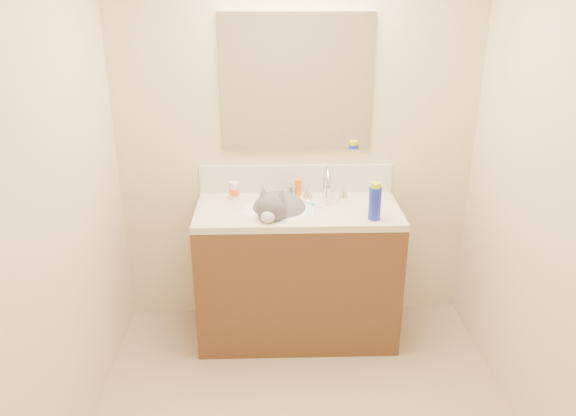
{
  "coord_description": "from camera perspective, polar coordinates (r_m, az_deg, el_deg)",
  "views": [
    {
      "loc": [
        -0.15,
        -2.08,
        2.1
      ],
      "look_at": [
        -0.06,
        0.92,
        0.88
      ],
      "focal_mm": 35.0,
      "sensor_mm": 36.0,
      "label": 1
    }
  ],
  "objects": [
    {
      "name": "backsplash",
      "position": [
        3.51,
        0.83,
        2.99
      ],
      "size": [
        1.2,
        0.02,
        0.18
      ],
      "primitive_type": "cube",
      "color": "silver",
      "rests_on": "counter_slab"
    },
    {
      "name": "pill_bottle",
      "position": [
        3.43,
        -5.47,
        1.8
      ],
      "size": [
        0.07,
        0.07,
        0.11
      ],
      "primitive_type": "cylinder",
      "rotation": [
        0.0,
        0.0,
        -0.3
      ],
      "color": "silver",
      "rests_on": "counter_slab"
    },
    {
      "name": "pill_label",
      "position": [
        3.44,
        -5.47,
        1.68
      ],
      "size": [
        0.08,
        0.08,
        0.04
      ],
      "primitive_type": "cylinder",
      "rotation": [
        0.0,
        0.0,
        -0.3
      ],
      "color": "#E05D25",
      "rests_on": "pill_bottle"
    },
    {
      "name": "mirror",
      "position": [
        3.36,
        0.89,
        12.53
      ],
      "size": [
        0.9,
        0.02,
        0.8
      ],
      "primitive_type": "cube",
      "color": "white",
      "rests_on": "room_shell"
    },
    {
      "name": "vanity_cabinet",
      "position": [
        3.49,
        0.97,
        -6.85
      ],
      "size": [
        1.2,
        0.55,
        0.82
      ],
      "primitive_type": "cube",
      "color": "#52341C",
      "rests_on": "ground"
    },
    {
      "name": "counter_slab",
      "position": [
        3.3,
        1.01,
        -0.31
      ],
      "size": [
        1.2,
        0.55,
        0.04
      ],
      "primitive_type": "cube",
      "color": "beige",
      "rests_on": "vanity_cabinet"
    },
    {
      "name": "amber_bottle",
      "position": [
        3.48,
        1.03,
        2.12
      ],
      "size": [
        0.04,
        0.04,
        0.1
      ],
      "primitive_type": "cylinder",
      "rotation": [
        0.0,
        0.0,
        0.06
      ],
      "color": "orange",
      "rests_on": "counter_slab"
    },
    {
      "name": "toothbrush",
      "position": [
        3.33,
        2.64,
        0.34
      ],
      "size": [
        0.09,
        0.11,
        0.01
      ],
      "primitive_type": "cube",
      "rotation": [
        0.0,
        0.0,
        0.62
      ],
      "color": "silver",
      "rests_on": "counter_slab"
    },
    {
      "name": "toothbrush_head",
      "position": [
        3.33,
        2.64,
        0.39
      ],
      "size": [
        0.03,
        0.03,
        0.01
      ],
      "primitive_type": "cube",
      "rotation": [
        0.0,
        0.0,
        0.62
      ],
      "color": "#60A5CD",
      "rests_on": "counter_slab"
    },
    {
      "name": "cat",
      "position": [
        3.28,
        -1.01,
        -0.4
      ],
      "size": [
        0.42,
        0.5,
        0.35
      ],
      "rotation": [
        0.0,
        0.0,
        -0.27
      ],
      "color": "#4F4C4E",
      "rests_on": "basin"
    },
    {
      "name": "spray_can",
      "position": [
        3.14,
        8.81,
        0.48
      ],
      "size": [
        0.09,
        0.09,
        0.19
      ],
      "primitive_type": "cylinder",
      "rotation": [
        0.0,
        0.0,
        0.4
      ],
      "color": "#1A2AB7",
      "rests_on": "counter_slab"
    },
    {
      "name": "spray_cap",
      "position": [
        3.11,
        8.92,
        2.26
      ],
      "size": [
        0.08,
        0.08,
        0.04
      ],
      "primitive_type": "cylinder",
      "rotation": [
        0.0,
        0.0,
        0.4
      ],
      "color": "#C4DA16",
      "rests_on": "spray_can"
    },
    {
      "name": "silver_jar",
      "position": [
        3.48,
        0.39,
        1.78
      ],
      "size": [
        0.06,
        0.06,
        0.06
      ],
      "primitive_type": "cylinder",
      "rotation": [
        0.0,
        0.0,
        -0.12
      ],
      "color": "#B7B7BC",
      "rests_on": "counter_slab"
    },
    {
      "name": "faucet",
      "position": [
        3.41,
        3.95,
        2.26
      ],
      "size": [
        0.28,
        0.2,
        0.21
      ],
      "color": "silver",
      "rests_on": "counter_slab"
    },
    {
      "name": "room_shell",
      "position": [
        2.17,
        2.31,
        5.72
      ],
      "size": [
        2.24,
        2.54,
        2.52
      ],
      "color": "beige",
      "rests_on": "ground"
    },
    {
      "name": "basin",
      "position": [
        3.29,
        -1.05,
        -1.33
      ],
      "size": [
        0.45,
        0.36,
        0.14
      ],
      "primitive_type": "ellipsoid",
      "color": "white",
      "rests_on": "vanity_cabinet"
    }
  ]
}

